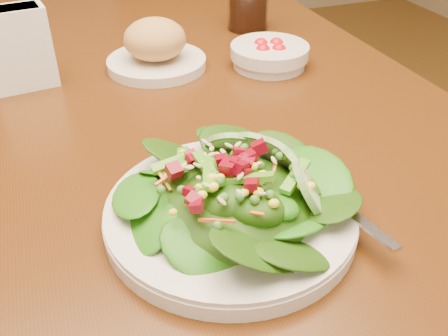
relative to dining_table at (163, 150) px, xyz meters
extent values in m
cube|color=#44210B|center=(0.00, 0.00, 0.08)|extent=(0.90, 1.40, 0.04)
cylinder|color=#431E0D|center=(0.39, 0.64, -0.29)|extent=(0.07, 0.07, 0.71)
cube|color=#431E0D|center=(0.24, 1.10, -0.19)|extent=(0.53, 0.53, 0.04)
cylinder|color=#431E0D|center=(0.39, 1.33, -0.43)|extent=(0.04, 0.04, 0.43)
cylinder|color=#431E0D|center=(0.02, 1.24, -0.43)|extent=(0.04, 0.04, 0.43)
cylinder|color=#431E0D|center=(0.47, 0.95, -0.43)|extent=(0.04, 0.04, 0.43)
cylinder|color=#431E0D|center=(0.10, 0.87, -0.43)|extent=(0.04, 0.04, 0.43)
cylinder|color=silver|center=(0.00, -0.33, 0.11)|extent=(0.28, 0.28, 0.02)
ellipsoid|color=black|center=(0.00, -0.33, 0.14)|extent=(0.19, 0.19, 0.04)
cube|color=silver|center=(0.12, -0.36, 0.12)|extent=(0.05, 0.18, 0.01)
cylinder|color=silver|center=(0.03, 0.11, 0.11)|extent=(0.18, 0.18, 0.02)
ellipsoid|color=#B07544|center=(0.03, 0.11, 0.15)|extent=(0.11, 0.11, 0.07)
cylinder|color=silver|center=(0.22, 0.05, 0.12)|extent=(0.14, 0.14, 0.04)
sphere|color=red|center=(0.24, 0.06, 0.13)|extent=(0.03, 0.03, 0.03)
sphere|color=red|center=(0.21, 0.07, 0.13)|extent=(0.03, 0.03, 0.03)
sphere|color=red|center=(0.20, 0.04, 0.13)|extent=(0.03, 0.03, 0.03)
sphere|color=red|center=(0.23, 0.03, 0.13)|extent=(0.03, 0.03, 0.03)
cylinder|color=black|center=(0.26, 0.25, 0.14)|extent=(0.08, 0.08, 0.08)
cube|color=white|center=(-0.20, 0.12, 0.17)|extent=(0.11, 0.07, 0.13)
cube|color=white|center=(-0.20, 0.12, 0.18)|extent=(0.09, 0.06, 0.11)
camera|label=1|loc=(-0.15, -0.72, 0.46)|focal=40.00mm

